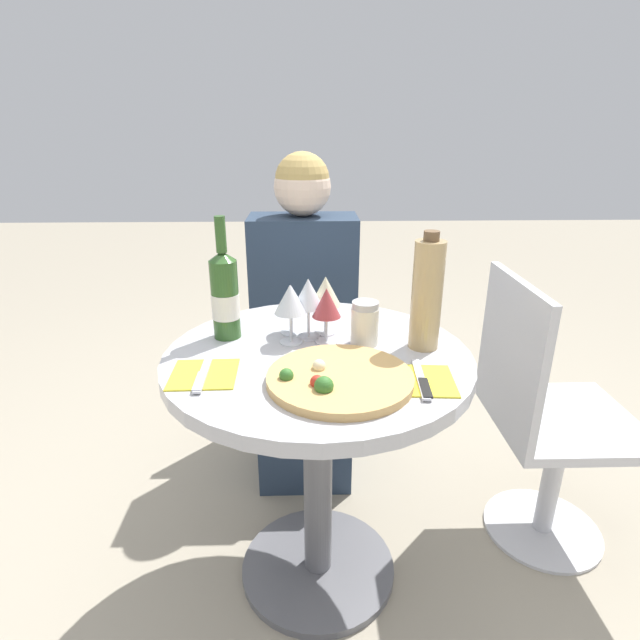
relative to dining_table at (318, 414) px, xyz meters
The scene contains 16 objects.
ground_plane 0.55m from the dining_table, ahead, with size 12.00×12.00×0.00m, color #9E937F.
dining_table is the anchor object (origin of this frame).
chair_behind_diner 0.74m from the dining_table, 92.99° to the left, with size 0.41×0.41×0.87m.
seated_diner 0.59m from the dining_table, 93.72° to the left, with size 0.39×0.44×1.19m.
chair_empty_side 0.71m from the dining_table, 11.57° to the left, with size 0.41×0.41×0.87m.
pizza_large 0.25m from the dining_table, 75.34° to the right, with size 0.33×0.33×0.05m.
wine_bottle 0.40m from the dining_table, 155.44° to the left, with size 0.07×0.07×0.33m.
tall_carafe 0.42m from the dining_table, ahead, with size 0.08×0.08×0.30m.
sugar_shaker 0.27m from the dining_table, 23.27° to the left, with size 0.07×0.07×0.12m.
wine_glass_back_left 0.32m from the dining_table, 117.78° to the left, with size 0.08×0.08×0.14m.
wine_glass_front_right 0.30m from the dining_table, 69.60° to the left, with size 0.08×0.08×0.15m.
wine_glass_front_left 0.31m from the dining_table, 136.44° to the left, with size 0.08×0.08×0.16m.
wine_glass_back_right 0.33m from the dining_table, 79.45° to the left, with size 0.08×0.08×0.16m.
wine_glass_center 0.32m from the dining_table, 102.78° to the left, with size 0.08×0.08×0.17m.
place_setting_left 0.34m from the dining_table, 155.97° to the right, with size 0.15×0.19×0.01m.
place_setting_right 0.33m from the dining_table, 35.30° to the right, with size 0.16×0.19×0.01m.
Camera 1 is at (-0.03, -1.14, 1.26)m, focal length 28.00 mm.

